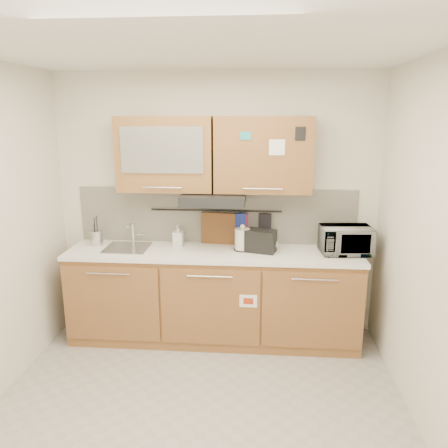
# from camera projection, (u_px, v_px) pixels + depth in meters

# --- Properties ---
(floor) EXTENTS (3.20, 3.20, 0.00)m
(floor) POSITION_uv_depth(u_px,v_px,m) (198.00, 416.00, 3.27)
(floor) COLOR #9E9993
(floor) RESTS_ON ground
(ceiling) EXTENTS (3.20, 3.20, 0.00)m
(ceiling) POSITION_uv_depth(u_px,v_px,m) (191.00, 45.00, 2.64)
(ceiling) COLOR white
(ceiling) RESTS_ON wall_back
(wall_back) EXTENTS (3.20, 0.00, 3.20)m
(wall_back) POSITION_uv_depth(u_px,v_px,m) (216.00, 206.00, 4.40)
(wall_back) COLOR silver
(wall_back) RESTS_ON ground
(wall_right) EXTENTS (0.00, 3.00, 3.00)m
(wall_right) POSITION_uv_depth(u_px,v_px,m) (439.00, 256.00, 2.83)
(wall_right) COLOR silver
(wall_right) RESTS_ON ground
(base_cabinet) EXTENTS (2.80, 0.64, 0.88)m
(base_cabinet) POSITION_uv_depth(u_px,v_px,m) (214.00, 300.00, 4.32)
(base_cabinet) COLOR #9A6636
(base_cabinet) RESTS_ON floor
(countertop) EXTENTS (2.82, 0.62, 0.04)m
(countertop) POSITION_uv_depth(u_px,v_px,m) (213.00, 253.00, 4.20)
(countertop) COLOR white
(countertop) RESTS_ON base_cabinet
(backsplash) EXTENTS (2.80, 0.02, 0.56)m
(backsplash) POSITION_uv_depth(u_px,v_px,m) (216.00, 216.00, 4.42)
(backsplash) COLOR silver
(backsplash) RESTS_ON countertop
(upper_cabinets) EXTENTS (1.82, 0.37, 0.70)m
(upper_cabinets) POSITION_uv_depth(u_px,v_px,m) (214.00, 154.00, 4.10)
(upper_cabinets) COLOR #9A6636
(upper_cabinets) RESTS_ON wall_back
(range_hood) EXTENTS (0.60, 0.46, 0.10)m
(range_hood) POSITION_uv_depth(u_px,v_px,m) (214.00, 199.00, 4.13)
(range_hood) COLOR black
(range_hood) RESTS_ON upper_cabinets
(sink) EXTENTS (0.42, 0.40, 0.26)m
(sink) POSITION_uv_depth(u_px,v_px,m) (127.00, 248.00, 4.28)
(sink) COLOR silver
(sink) RESTS_ON countertop
(utensil_rail) EXTENTS (1.30, 0.02, 0.02)m
(utensil_rail) POSITION_uv_depth(u_px,v_px,m) (216.00, 211.00, 4.36)
(utensil_rail) COLOR black
(utensil_rail) RESTS_ON backsplash
(utensil_crock) EXTENTS (0.14, 0.14, 0.30)m
(utensil_crock) POSITION_uv_depth(u_px,v_px,m) (97.00, 238.00, 4.37)
(utensil_crock) COLOR silver
(utensil_crock) RESTS_ON countertop
(kettle) EXTENTS (0.19, 0.19, 0.26)m
(kettle) POSITION_uv_depth(u_px,v_px,m) (242.00, 240.00, 4.19)
(kettle) COLOR silver
(kettle) RESTS_ON countertop
(toaster) EXTENTS (0.32, 0.24, 0.21)m
(toaster) POSITION_uv_depth(u_px,v_px,m) (261.00, 241.00, 4.15)
(toaster) COLOR black
(toaster) RESTS_ON countertop
(microwave) EXTENTS (0.49, 0.35, 0.26)m
(microwave) POSITION_uv_depth(u_px,v_px,m) (346.00, 240.00, 4.09)
(microwave) COLOR #999999
(microwave) RESTS_ON countertop
(soap_bottle) EXTENTS (0.10, 0.10, 0.21)m
(soap_bottle) POSITION_uv_depth(u_px,v_px,m) (178.00, 235.00, 4.34)
(soap_bottle) COLOR #999999
(soap_bottle) RESTS_ON countertop
(cutting_board) EXTENTS (0.35, 0.06, 0.43)m
(cutting_board) POSITION_uv_depth(u_px,v_px,m) (218.00, 234.00, 4.41)
(cutting_board) COLOR brown
(cutting_board) RESTS_ON utensil_rail
(oven_mitt) EXTENTS (0.13, 0.05, 0.22)m
(oven_mitt) POSITION_uv_depth(u_px,v_px,m) (240.00, 224.00, 4.36)
(oven_mitt) COLOR navy
(oven_mitt) RESTS_ON utensil_rail
(dark_pouch) EXTENTS (0.13, 0.04, 0.19)m
(dark_pouch) POSITION_uv_depth(u_px,v_px,m) (265.00, 223.00, 4.34)
(dark_pouch) COLOR black
(dark_pouch) RESTS_ON utensil_rail
(pot_holder) EXTENTS (0.14, 0.03, 0.17)m
(pot_holder) POSITION_uv_depth(u_px,v_px,m) (241.00, 221.00, 4.36)
(pot_holder) COLOR red
(pot_holder) RESTS_ON utensil_rail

